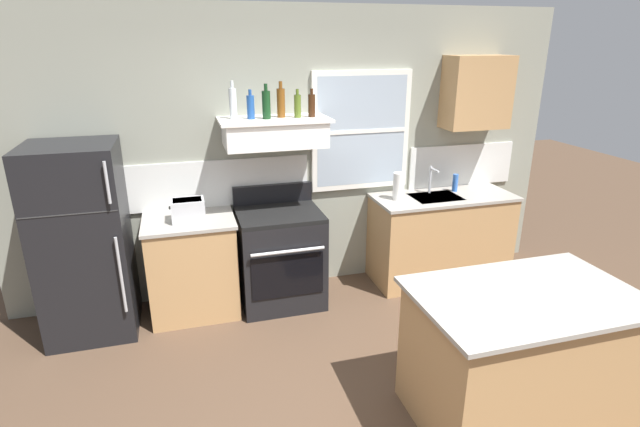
{
  "coord_description": "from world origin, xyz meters",
  "views": [
    {
      "loc": [
        -1.06,
        -2.3,
        2.39
      ],
      "look_at": [
        -0.05,
        1.2,
        1.1
      ],
      "focal_mm": 27.64,
      "sensor_mm": 36.0,
      "label": 1
    }
  ],
  "objects": [
    {
      "name": "dish_soap_bottle",
      "position": [
        1.63,
        2.0,
        1.0
      ],
      "size": [
        0.06,
        0.06,
        0.18
      ],
      "primitive_type": "cylinder",
      "color": "blue",
      "rests_on": "counter_right_with_sink"
    },
    {
      "name": "bottle_dark_green_wine",
      "position": [
        -0.32,
        1.93,
        1.87
      ],
      "size": [
        0.07,
        0.07,
        0.3
      ],
      "color": "#143819",
      "rests_on": "range_hood_shelf"
    },
    {
      "name": "bottle_brown_stout",
      "position": [
        0.08,
        1.93,
        1.85
      ],
      "size": [
        0.06,
        0.06,
        0.25
      ],
      "color": "#381E0F",
      "rests_on": "range_hood_shelf"
    },
    {
      "name": "refrigerator",
      "position": [
        -1.9,
        1.84,
        0.81
      ],
      "size": [
        0.7,
        0.72,
        1.63
      ],
      "color": "black",
      "rests_on": "ground_plane"
    },
    {
      "name": "counter_left_of_stove",
      "position": [
        -1.05,
        1.9,
        0.46
      ],
      "size": [
        0.79,
        0.63,
        0.91
      ],
      "color": "tan",
      "rests_on": "ground_plane"
    },
    {
      "name": "counter_right_with_sink",
      "position": [
        1.45,
        1.9,
        0.46
      ],
      "size": [
        1.43,
        0.63,
        0.91
      ],
      "color": "tan",
      "rests_on": "ground_plane"
    },
    {
      "name": "back_wall",
      "position": [
        0.03,
        2.23,
        1.35
      ],
      "size": [
        5.4,
        0.11,
        2.7
      ],
      "color": "gray",
      "rests_on": "ground_plane"
    },
    {
      "name": "stove_range",
      "position": [
        -0.25,
        1.86,
        0.46
      ],
      "size": [
        0.76,
        0.69,
        1.09
      ],
      "color": "black",
      "rests_on": "ground_plane"
    },
    {
      "name": "bottle_amber_wine",
      "position": [
        -0.18,
        1.98,
        1.88
      ],
      "size": [
        0.07,
        0.07,
        0.31
      ],
      "color": "brown",
      "rests_on": "range_hood_shelf"
    },
    {
      "name": "bottle_clear_tall",
      "position": [
        -0.59,
        2.01,
        1.88
      ],
      "size": [
        0.06,
        0.06,
        0.32
      ],
      "color": "silver",
      "rests_on": "range_hood_shelf"
    },
    {
      "name": "upper_cabinet_right",
      "position": [
        1.8,
        2.04,
        1.9
      ],
      "size": [
        0.64,
        0.32,
        0.7
      ],
      "color": "tan"
    },
    {
      "name": "bottle_blue_liqueur",
      "position": [
        -0.45,
        1.96,
        1.85
      ],
      "size": [
        0.07,
        0.07,
        0.25
      ],
      "color": "#1E478C",
      "rests_on": "range_hood_shelf"
    },
    {
      "name": "paper_towel_roll",
      "position": [
        0.95,
        1.9,
        1.04
      ],
      "size": [
        0.11,
        0.11,
        0.27
      ],
      "primitive_type": "cylinder",
      "color": "white",
      "rests_on": "counter_right_with_sink"
    },
    {
      "name": "bottle_olive_oil_square",
      "position": [
        -0.04,
        1.93,
        1.85
      ],
      "size": [
        0.06,
        0.06,
        0.24
      ],
      "color": "#4C601E",
      "rests_on": "range_hood_shelf"
    },
    {
      "name": "kitchen_island",
      "position": [
        0.92,
        -0.07,
        0.46
      ],
      "size": [
        1.4,
        0.9,
        0.91
      ],
      "color": "tan",
      "rests_on": "ground_plane"
    },
    {
      "name": "toaster",
      "position": [
        -1.04,
        1.86,
        1.01
      ],
      "size": [
        0.3,
        0.2,
        0.19
      ],
      "color": "silver",
      "rests_on": "counter_left_of_stove"
    },
    {
      "name": "sink_faucet",
      "position": [
        1.35,
        2.0,
        1.08
      ],
      "size": [
        0.03,
        0.17,
        0.28
      ],
      "color": "silver",
      "rests_on": "counter_right_with_sink"
    },
    {
      "name": "range_hood_shelf",
      "position": [
        -0.25,
        1.96,
        1.62
      ],
      "size": [
        0.96,
        0.52,
        0.24
      ],
      "color": "white"
    }
  ]
}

